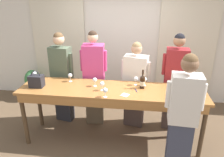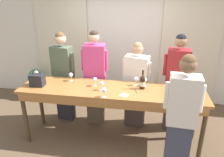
{
  "view_description": "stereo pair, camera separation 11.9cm",
  "coord_description": "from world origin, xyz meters",
  "px_view_note": "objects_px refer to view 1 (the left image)",
  "views": [
    {
      "loc": [
        0.42,
        -3.21,
        2.51
      ],
      "look_at": [
        0.0,
        0.07,
        1.16
      ],
      "focal_mm": 35.0,
      "sensor_mm": 36.0,
      "label": 1
    },
    {
      "loc": [
        0.54,
        -3.19,
        2.51
      ],
      "look_at": [
        0.0,
        0.07,
        1.16
      ],
      "focal_mm": 35.0,
      "sensor_mm": 36.0,
      "label": 2
    }
  ],
  "objects_px": {
    "wine_glass_front_mid": "(136,79)",
    "wine_glass_center_left": "(95,80)",
    "wine_bottle": "(142,82)",
    "host_pouring": "(182,116)",
    "tasting_bar": "(111,95)",
    "wine_glass_front_right": "(105,90)",
    "wine_glass_center_right": "(70,76)",
    "guest_olive_jacket": "(62,77)",
    "guest_cream_sweater": "(135,85)",
    "handbag": "(36,81)",
    "guest_pink_top": "(94,79)",
    "wine_glass_back_left": "(35,74)",
    "wine_glass_back_mid": "(145,80)",
    "wine_glass_front_left": "(102,84)",
    "wine_glass_center_mid": "(192,86)",
    "guest_striped_shirt": "(175,82)",
    "potted_plant": "(33,82)"
  },
  "relations": [
    {
      "from": "wine_glass_front_left",
      "to": "guest_pink_top",
      "type": "relative_size",
      "value": 0.08
    },
    {
      "from": "wine_glass_center_right",
      "to": "wine_glass_front_mid",
      "type": "bearing_deg",
      "value": -0.49
    },
    {
      "from": "tasting_bar",
      "to": "guest_olive_jacket",
      "type": "bearing_deg",
      "value": 150.48
    },
    {
      "from": "wine_glass_front_left",
      "to": "wine_glass_front_mid",
      "type": "bearing_deg",
      "value": 28.03
    },
    {
      "from": "wine_glass_front_mid",
      "to": "guest_olive_jacket",
      "type": "bearing_deg",
      "value": 165.91
    },
    {
      "from": "guest_striped_shirt",
      "to": "wine_glass_front_mid",
      "type": "bearing_deg",
      "value": -152.84
    },
    {
      "from": "wine_bottle",
      "to": "handbag",
      "type": "bearing_deg",
      "value": -174.6
    },
    {
      "from": "wine_glass_back_left",
      "to": "guest_cream_sweater",
      "type": "xyz_separation_m",
      "value": [
        1.79,
        0.34,
        -0.27
      ]
    },
    {
      "from": "guest_olive_jacket",
      "to": "guest_cream_sweater",
      "type": "xyz_separation_m",
      "value": [
        1.41,
        0.0,
        -0.1
      ]
    },
    {
      "from": "handbag",
      "to": "wine_glass_center_right",
      "type": "height_order",
      "value": "handbag"
    },
    {
      "from": "wine_glass_center_mid",
      "to": "tasting_bar",
      "type": "bearing_deg",
      "value": -178.29
    },
    {
      "from": "handbag",
      "to": "guest_pink_top",
      "type": "xyz_separation_m",
      "value": [
        0.83,
        0.64,
        -0.17
      ]
    },
    {
      "from": "wine_bottle",
      "to": "guest_cream_sweater",
      "type": "xyz_separation_m",
      "value": [
        -0.12,
        0.47,
        -0.28
      ]
    },
    {
      "from": "wine_glass_front_mid",
      "to": "wine_glass_center_left",
      "type": "height_order",
      "value": "same"
    },
    {
      "from": "wine_glass_back_left",
      "to": "wine_glass_center_left",
      "type": "bearing_deg",
      "value": -7.78
    },
    {
      "from": "tasting_bar",
      "to": "wine_glass_center_left",
      "type": "xyz_separation_m",
      "value": [
        -0.29,
        0.1,
        0.22
      ]
    },
    {
      "from": "wine_glass_front_left",
      "to": "wine_glass_center_left",
      "type": "height_order",
      "value": "same"
    },
    {
      "from": "handbag",
      "to": "guest_cream_sweater",
      "type": "bearing_deg",
      "value": 21.49
    },
    {
      "from": "host_pouring",
      "to": "wine_glass_back_mid",
      "type": "bearing_deg",
      "value": 122.71
    },
    {
      "from": "handbag",
      "to": "wine_glass_front_right",
      "type": "distance_m",
      "value": 1.21
    },
    {
      "from": "wine_glass_center_left",
      "to": "wine_glass_back_left",
      "type": "distance_m",
      "value": 1.14
    },
    {
      "from": "wine_glass_front_mid",
      "to": "guest_cream_sweater",
      "type": "xyz_separation_m",
      "value": [
        -0.01,
        0.36,
        -0.27
      ]
    },
    {
      "from": "wine_bottle",
      "to": "guest_striped_shirt",
      "type": "bearing_deg",
      "value": 38.59
    },
    {
      "from": "wine_glass_center_mid",
      "to": "guest_pink_top",
      "type": "bearing_deg",
      "value": 161.7
    },
    {
      "from": "wine_glass_front_left",
      "to": "wine_glass_back_left",
      "type": "distance_m",
      "value": 1.31
    },
    {
      "from": "tasting_bar",
      "to": "wine_glass_front_right",
      "type": "height_order",
      "value": "wine_glass_front_right"
    },
    {
      "from": "wine_glass_front_mid",
      "to": "wine_glass_center_right",
      "type": "distance_m",
      "value": 1.14
    },
    {
      "from": "wine_glass_front_right",
      "to": "guest_cream_sweater",
      "type": "height_order",
      "value": "guest_cream_sweater"
    },
    {
      "from": "guest_pink_top",
      "to": "wine_glass_center_left",
      "type": "bearing_deg",
      "value": -76.32
    },
    {
      "from": "potted_plant",
      "to": "guest_pink_top",
      "type": "bearing_deg",
      "value": -24.91
    },
    {
      "from": "wine_glass_center_mid",
      "to": "guest_cream_sweater",
      "type": "xyz_separation_m",
      "value": [
        -0.88,
        0.55,
        -0.27
      ]
    },
    {
      "from": "handbag",
      "to": "wine_glass_back_mid",
      "type": "xyz_separation_m",
      "value": [
        1.77,
        0.27,
        0.01
      ]
    },
    {
      "from": "potted_plant",
      "to": "wine_glass_center_mid",
      "type": "bearing_deg",
      "value": -21.7
    },
    {
      "from": "wine_glass_center_left",
      "to": "guest_striped_shirt",
      "type": "bearing_deg",
      "value": 19.69
    },
    {
      "from": "potted_plant",
      "to": "guest_striped_shirt",
      "type": "bearing_deg",
      "value": -13.82
    },
    {
      "from": "handbag",
      "to": "wine_glass_center_left",
      "type": "bearing_deg",
      "value": 8.59
    },
    {
      "from": "wine_glass_front_right",
      "to": "host_pouring",
      "type": "height_order",
      "value": "host_pouring"
    },
    {
      "from": "wine_glass_front_left",
      "to": "wine_glass_back_left",
      "type": "bearing_deg",
      "value": 166.67
    },
    {
      "from": "wine_glass_back_mid",
      "to": "guest_olive_jacket",
      "type": "relative_size",
      "value": 0.08
    },
    {
      "from": "guest_cream_sweater",
      "to": "host_pouring",
      "type": "bearing_deg",
      "value": -59.95
    },
    {
      "from": "wine_glass_front_mid",
      "to": "wine_glass_center_left",
      "type": "distance_m",
      "value": 0.69
    },
    {
      "from": "wine_glass_center_right",
      "to": "host_pouring",
      "type": "height_order",
      "value": "host_pouring"
    },
    {
      "from": "guest_olive_jacket",
      "to": "host_pouring",
      "type": "xyz_separation_m",
      "value": [
        2.08,
        -1.15,
        -0.01
      ]
    },
    {
      "from": "tasting_bar",
      "to": "wine_glass_front_mid",
      "type": "xyz_separation_m",
      "value": [
        0.39,
        0.23,
        0.22
      ]
    },
    {
      "from": "wine_bottle",
      "to": "host_pouring",
      "type": "bearing_deg",
      "value": -51.27
    },
    {
      "from": "wine_glass_front_mid",
      "to": "host_pouring",
      "type": "height_order",
      "value": "host_pouring"
    },
    {
      "from": "tasting_bar",
      "to": "wine_glass_back_mid",
      "type": "xyz_separation_m",
      "value": [
        0.53,
        0.23,
        0.22
      ]
    },
    {
      "from": "wine_glass_center_right",
      "to": "wine_glass_back_left",
      "type": "relative_size",
      "value": 1.0
    },
    {
      "from": "wine_glass_center_right",
      "to": "guest_pink_top",
      "type": "height_order",
      "value": "guest_pink_top"
    },
    {
      "from": "wine_bottle",
      "to": "tasting_bar",
      "type": "bearing_deg",
      "value": -166.79
    }
  ]
}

